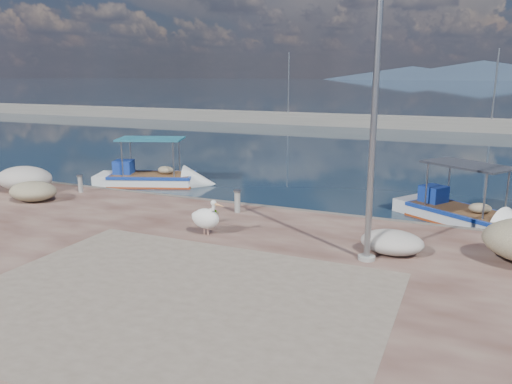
% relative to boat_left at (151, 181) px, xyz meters
% --- Properties ---
extents(ground, '(1400.00, 1400.00, 0.00)m').
position_rel_boat_left_xyz_m(ground, '(7.45, -8.26, -0.21)').
color(ground, '#162635').
rests_on(ground, ground).
extents(quay, '(44.00, 22.00, 0.50)m').
position_rel_boat_left_xyz_m(quay, '(7.45, -14.26, 0.04)').
color(quay, '#46251E').
rests_on(quay, ground).
extents(quay_patch, '(9.00, 7.00, 0.01)m').
position_rel_boat_left_xyz_m(quay_patch, '(8.45, -11.26, 0.30)').
color(quay_patch, gray).
rests_on(quay_patch, quay).
extents(breakwater, '(120.00, 2.20, 7.50)m').
position_rel_boat_left_xyz_m(breakwater, '(7.44, 31.74, 0.40)').
color(breakwater, gray).
rests_on(breakwater, ground).
extents(mountains, '(370.00, 280.00, 22.00)m').
position_rel_boat_left_xyz_m(mountains, '(11.84, 641.74, 9.30)').
color(mountains, '#28384C').
rests_on(mountains, ground).
extents(boat_left, '(5.76, 3.61, 2.63)m').
position_rel_boat_left_xyz_m(boat_left, '(0.00, 0.00, 0.00)').
color(boat_left, white).
rests_on(boat_left, ground).
extents(boat_right, '(5.29, 4.27, 2.50)m').
position_rel_boat_left_xyz_m(boat_right, '(13.89, -0.86, -0.01)').
color(boat_right, white).
rests_on(boat_right, ground).
extents(pelican, '(1.17, 0.66, 1.11)m').
position_rel_boat_left_xyz_m(pelican, '(6.97, -7.06, 0.82)').
color(pelican, tan).
rests_on(pelican, quay).
extents(lamp_post, '(0.44, 0.96, 7.00)m').
position_rel_boat_left_xyz_m(lamp_post, '(11.77, -7.18, 3.59)').
color(lamp_post, gray).
rests_on(lamp_post, quay).
extents(bollard_near, '(0.26, 0.26, 0.80)m').
position_rel_boat_left_xyz_m(bollard_near, '(6.73, -4.43, 0.73)').
color(bollard_near, gray).
rests_on(bollard_near, quay).
extents(bollard_far, '(0.24, 0.24, 0.72)m').
position_rel_boat_left_xyz_m(bollard_far, '(-0.45, -4.23, 0.68)').
color(bollard_far, gray).
rests_on(bollard_far, quay).
extents(potted_plant, '(0.49, 0.44, 0.49)m').
position_rel_boat_left_xyz_m(potted_plant, '(6.59, -5.86, 0.54)').
color(potted_plant, '#33722D').
rests_on(potted_plant, quay).
extents(net_pile_d, '(1.66, 1.25, 0.62)m').
position_rel_boat_left_xyz_m(net_pile_d, '(12.29, -6.47, 0.61)').
color(net_pile_d, '#BBB4AD').
rests_on(net_pile_d, quay).
extents(net_pile_a, '(2.45, 1.78, 1.00)m').
position_rel_boat_left_xyz_m(net_pile_a, '(-2.78, -4.89, 0.79)').
color(net_pile_a, '#BBB4AD').
rests_on(net_pile_a, quay).
extents(net_pile_b, '(1.88, 1.46, 0.73)m').
position_rel_boat_left_xyz_m(net_pile_b, '(-1.11, -6.03, 0.66)').
color(net_pile_b, '#BEB48D').
rests_on(net_pile_b, quay).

